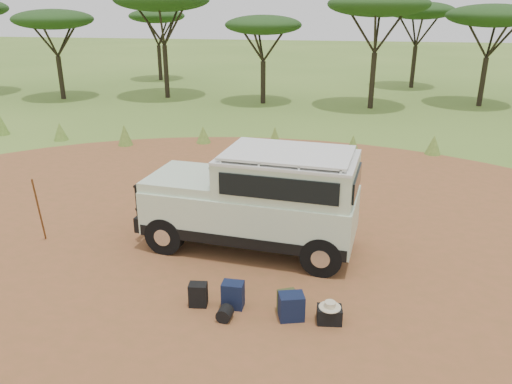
% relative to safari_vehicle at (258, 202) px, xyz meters
% --- Properties ---
extents(ground, '(140.00, 140.00, 0.00)m').
position_rel_safari_vehicle_xyz_m(ground, '(-0.79, -0.38, -1.15)').
color(ground, '#53762A').
rests_on(ground, ground).
extents(dirt_clearing, '(23.00, 23.00, 0.01)m').
position_rel_safari_vehicle_xyz_m(dirt_clearing, '(-0.79, -0.38, -1.15)').
color(dirt_clearing, brown).
rests_on(dirt_clearing, ground).
extents(grass_fringe, '(36.60, 1.60, 0.90)m').
position_rel_safari_vehicle_xyz_m(grass_fringe, '(-0.67, 8.29, -0.75)').
color(grass_fringe, '#53762A').
rests_on(grass_fringe, ground).
extents(acacia_treeline, '(46.70, 13.20, 6.26)m').
position_rel_safari_vehicle_xyz_m(acacia_treeline, '(-0.03, 19.43, 3.72)').
color(acacia_treeline, black).
rests_on(acacia_treeline, ground).
extents(safari_vehicle, '(5.11, 2.47, 2.39)m').
position_rel_safari_vehicle_xyz_m(safari_vehicle, '(0.00, 0.00, 0.00)').
color(safari_vehicle, beige).
rests_on(safari_vehicle, ground).
extents(walking_staff, '(0.20, 0.42, 1.68)m').
position_rel_safari_vehicle_xyz_m(walking_staff, '(-5.08, -0.65, -0.31)').
color(walking_staff, brown).
rests_on(walking_staff, ground).
extents(backpack_black, '(0.36, 0.29, 0.46)m').
position_rel_safari_vehicle_xyz_m(backpack_black, '(-0.69, -2.57, -0.92)').
color(backpack_black, black).
rests_on(backpack_black, ground).
extents(backpack_navy, '(0.40, 0.29, 0.52)m').
position_rel_safari_vehicle_xyz_m(backpack_navy, '(-0.04, -2.51, -0.89)').
color(backpack_navy, '#121E39').
rests_on(backpack_navy, ground).
extents(backpack_olive, '(0.40, 0.35, 0.45)m').
position_rel_safari_vehicle_xyz_m(backpack_olive, '(0.98, -2.52, -0.93)').
color(backpack_olive, '#3F4921').
rests_on(backpack_olive, ground).
extents(duffel_navy, '(0.52, 0.44, 0.50)m').
position_rel_safari_vehicle_xyz_m(duffel_navy, '(1.08, -2.68, -0.91)').
color(duffel_navy, '#121E39').
rests_on(duffel_navy, ground).
extents(hard_case, '(0.47, 0.36, 0.31)m').
position_rel_safari_vehicle_xyz_m(hard_case, '(1.77, -2.68, -1.00)').
color(hard_case, black).
rests_on(hard_case, ground).
extents(stuff_sack, '(0.29, 0.29, 0.27)m').
position_rel_safari_vehicle_xyz_m(stuff_sack, '(-0.09, -2.94, -1.02)').
color(stuff_sack, black).
rests_on(stuff_sack, ground).
extents(safari_hat, '(0.39, 0.39, 0.11)m').
position_rel_safari_vehicle_xyz_m(safari_hat, '(1.77, -2.68, -0.80)').
color(safari_hat, beige).
rests_on(safari_hat, hard_case).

